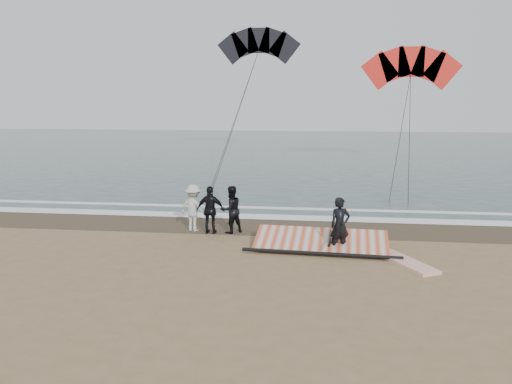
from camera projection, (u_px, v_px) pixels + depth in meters
ground at (277, 266)px, 14.44m from camera, size 120.00×120.00×0.00m
sea at (305, 150)px, 46.63m from camera, size 120.00×54.00×0.02m
wet_sand at (286, 227)px, 18.83m from camera, size 120.00×2.80×0.01m
foam_near at (288, 217)px, 20.19m from camera, size 120.00×0.90×0.01m
foam_far at (291, 208)px, 21.85m from camera, size 120.00×0.45×0.01m
man_main at (340, 225)px, 15.51m from camera, size 0.76×0.63×1.77m
board_white at (405, 262)px, 14.67m from camera, size 1.70×2.35×0.09m
board_cream at (269, 238)px, 17.15m from camera, size 0.66×2.24×0.09m
trio_cluster at (210, 209)px, 17.93m from camera, size 2.56×1.11×1.73m
sail_rig at (319, 242)px, 16.13m from camera, size 4.89×2.12×0.52m
kite_red at (411, 70)px, 33.53m from camera, size 7.39×6.48×14.35m
kite_dark at (259, 48)px, 40.68m from camera, size 7.65×8.45×18.75m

